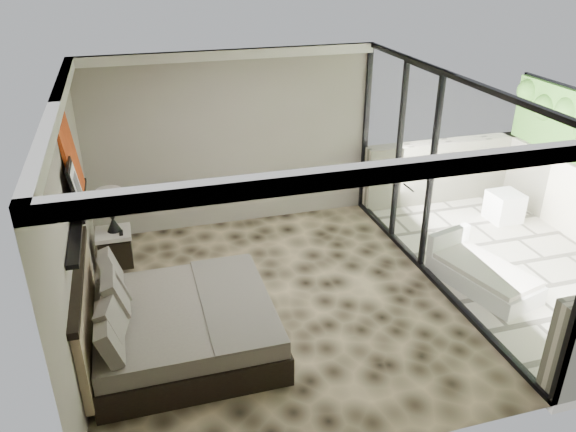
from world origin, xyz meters
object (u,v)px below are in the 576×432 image
object	(u,v)px
ottoman	(504,206)
lounger	(481,274)
nightstand	(116,249)
table_lamp	(111,205)
bed	(176,324)

from	to	relation	value
ottoman	lounger	bearing A→B (deg)	-132.65
nightstand	table_lamp	size ratio (longest dim) A/B	0.77
nightstand	table_lamp	world-z (taller)	table_lamp
table_lamp	bed	bearing A→B (deg)	-74.33
bed	ottoman	xyz separation A→B (m)	(5.60, 1.84, -0.09)
bed	lounger	xyz separation A→B (m)	(4.08, 0.19, -0.16)
ottoman	table_lamp	bearing A→B (deg)	176.81
lounger	table_lamp	bearing A→B (deg)	142.01
ottoman	lounger	size ratio (longest dim) A/B	0.31
ottoman	lounger	world-z (taller)	lounger
table_lamp	lounger	distance (m)	5.16
table_lamp	lounger	world-z (taller)	table_lamp
nightstand	lounger	world-z (taller)	lounger
bed	table_lamp	xyz separation A→B (m)	(-0.61, 2.19, 0.59)
nightstand	ottoman	xyz separation A→B (m)	(6.24, -0.33, 0.00)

